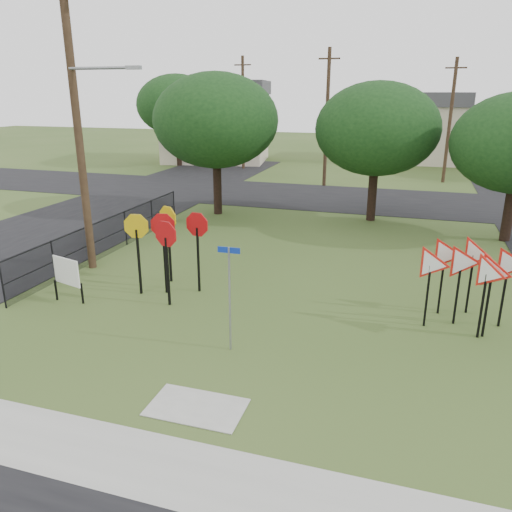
{
  "coord_description": "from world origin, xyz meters",
  "views": [
    {
      "loc": [
        3.85,
        -10.51,
        6.29
      ],
      "look_at": [
        -0.39,
        3.0,
        1.6
      ],
      "focal_mm": 35.0,
      "sensor_mm": 36.0,
      "label": 1
    }
  ],
  "objects_px": {
    "yield_sign_cluster": "(470,267)",
    "info_board": "(67,273)",
    "stop_sign_cluster": "(167,235)",
    "street_name_sign": "(230,292)"
  },
  "relations": [
    {
      "from": "yield_sign_cluster",
      "to": "info_board",
      "type": "xyz_separation_m",
      "value": [
        -11.64,
        -1.95,
        -0.79
      ]
    },
    {
      "from": "info_board",
      "to": "stop_sign_cluster",
      "type": "bearing_deg",
      "value": 31.76
    },
    {
      "from": "stop_sign_cluster",
      "to": "yield_sign_cluster",
      "type": "distance_m",
      "value": 9.01
    },
    {
      "from": "info_board",
      "to": "yield_sign_cluster",
      "type": "bearing_deg",
      "value": 9.52
    },
    {
      "from": "yield_sign_cluster",
      "to": "info_board",
      "type": "relative_size",
      "value": 2.1
    },
    {
      "from": "street_name_sign",
      "to": "stop_sign_cluster",
      "type": "distance_m",
      "value": 4.41
    },
    {
      "from": "stop_sign_cluster",
      "to": "street_name_sign",
      "type": "bearing_deg",
      "value": -42.73
    },
    {
      "from": "street_name_sign",
      "to": "stop_sign_cluster",
      "type": "bearing_deg",
      "value": 137.27
    },
    {
      "from": "yield_sign_cluster",
      "to": "info_board",
      "type": "height_order",
      "value": "yield_sign_cluster"
    },
    {
      "from": "stop_sign_cluster",
      "to": "yield_sign_cluster",
      "type": "xyz_separation_m",
      "value": [
        9.0,
        0.32,
        -0.23
      ]
    }
  ]
}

